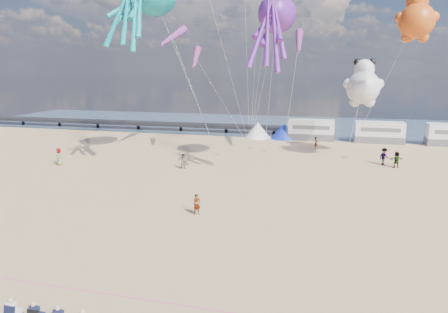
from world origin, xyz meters
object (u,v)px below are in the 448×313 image
sandbag_a (217,155)px  windsock_right (196,58)px  motorhome_1 (379,132)px  tent_white (258,130)px  sandbag_b (264,151)px  kite_octopus_purple (277,14)px  beachgoer_4 (396,160)px  kite_panda (363,87)px  standing_person (197,204)px  sandbag_c (346,157)px  tent_blue (284,131)px  beachgoer_6 (59,157)px  beachgoer_1 (184,161)px  sandbag_e (250,148)px  beachgoer_2 (384,156)px  kite_teddy_orange (416,21)px  windsock_mid (299,41)px  motorhome_0 (311,130)px  beachgoer_5 (316,143)px  windsock_left (173,37)px  sandbag_d (283,151)px

sandbag_a → windsock_right: bearing=161.9°
motorhome_1 → tent_white: 17.50m
sandbag_b → kite_octopus_purple: size_ratio=0.05×
beachgoer_4 → kite_panda: (-3.38, 6.17, 7.29)m
standing_person → sandbag_c: 24.89m
tent_blue → beachgoer_6: (-22.09, -23.13, -0.27)m
sandbag_a → tent_blue: bearing=64.9°
beachgoer_1 → sandbag_e: size_ratio=3.16×
beachgoer_2 → kite_teddy_orange: kite_teddy_orange is taller
tent_blue → windsock_mid: size_ratio=0.65×
tent_white → kite_panda: 18.24m
tent_white → windsock_mid: size_ratio=0.65×
beachgoer_6 → kite_teddy_orange: kite_teddy_orange is taller
motorhome_0 → windsock_right: bearing=-135.7°
tent_blue → beachgoer_2: 18.89m
beachgoer_5 → kite_teddy_orange: bearing=-130.8°
motorhome_0 → standing_person: 34.60m
beachgoer_4 → windsock_left: size_ratio=0.26×
motorhome_1 → sandbag_d: size_ratio=13.20×
standing_person → sandbag_a: size_ratio=3.02×
sandbag_b → kite_panda: (11.49, 1.25, 8.05)m
beachgoer_5 → beachgoer_2: bearing=-131.2°
standing_person → beachgoer_5: 27.61m
beachgoer_5 → beachgoer_6: 31.27m
sandbag_e → windsock_mid: bearing=-13.2°
beachgoer_4 → sandbag_e: bearing=-39.6°
tent_blue → windsock_mid: (2.46, -10.41, 12.30)m
beachgoer_1 → standing_person: bearing=-88.7°
tent_white → sandbag_d: (5.01, -9.94, -1.09)m
beachgoer_5 → beachgoer_6: (-27.03, -15.72, 0.09)m
motorhome_1 → beachgoer_2: size_ratio=3.52×
tent_white → motorhome_1: bearing=0.0°
beachgoer_1 → kite_teddy_orange: bearing=-8.4°
beachgoer_1 → kite_octopus_purple: (9.06, 3.10, 14.87)m
tent_white → beachgoer_1: 21.80m
standing_person → windsock_right: (-6.76, 20.79, 10.88)m
beachgoer_4 → sandbag_d: beachgoer_4 is taller
motorhome_1 → sandbag_c: motorhome_1 is taller
sandbag_c → sandbag_a: bearing=-171.2°
tent_white → sandbag_c: 17.22m
kite_octopus_purple → beachgoer_6: bearing=-173.2°
tent_white → sandbag_a: bearing=-100.5°
sandbag_a → kite_panda: (16.74, 4.91, 8.05)m
sandbag_e → kite_octopus_purple: size_ratio=0.05×
beachgoer_6 → kite_octopus_purple: size_ratio=0.19×
motorhome_0 → sandbag_c: 12.67m
tent_blue → kite_teddy_orange: 25.12m
tent_white → windsock_right: windsock_right is taller
tent_white → kite_octopus_purple: kite_octopus_purple is taller
motorhome_1 → sandbag_d: motorhome_1 is taller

